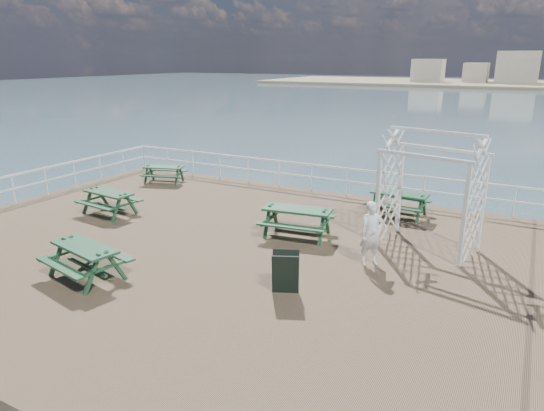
{
  "coord_description": "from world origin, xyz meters",
  "views": [
    {
      "loc": [
        7.58,
        -10.58,
        5.14
      ],
      "look_at": [
        1.32,
        1.05,
        1.1
      ],
      "focal_mm": 32.0,
      "sensor_mm": 36.0,
      "label": 1
    }
  ],
  "objects": [
    {
      "name": "picnic_table_a",
      "position": [
        -6.09,
        5.03,
        0.51
      ],
      "size": [
        1.98,
        1.77,
        0.8
      ],
      "rotation": [
        0.0,
        0.0,
        0.32
      ],
      "color": "#153B21",
      "rests_on": "ground"
    },
    {
      "name": "picnic_table_e",
      "position": [
        -1.52,
        -3.19,
        0.59
      ],
      "size": [
        2.17,
        1.89,
        0.93
      ],
      "rotation": [
        0.0,
        0.0,
        -0.2
      ],
      "color": "#153B21",
      "rests_on": "ground"
    },
    {
      "name": "sandwich_board",
      "position": [
        3.11,
        -1.63,
        0.49
      ],
      "size": [
        0.74,
        0.66,
        1.0
      ],
      "rotation": [
        0.0,
        0.0,
        0.42
      ],
      "color": "black",
      "rests_on": "ground"
    },
    {
      "name": "picnic_table_b",
      "position": [
        1.75,
        1.84,
        0.62
      ],
      "size": [
        2.21,
        1.88,
        0.97
      ],
      "rotation": [
        0.0,
        0.0,
        0.14
      ],
      "color": "#153B21",
      "rests_on": "ground"
    },
    {
      "name": "picnic_table_d",
      "position": [
        -4.84,
        0.74,
        0.57
      ],
      "size": [
        1.98,
        1.66,
        0.89
      ],
      "rotation": [
        0.0,
        0.0,
        -0.11
      ],
      "color": "#153B21",
      "rests_on": "ground"
    },
    {
      "name": "ground",
      "position": [
        0.0,
        0.0,
        -0.15
      ],
      "size": [
        18.0,
        14.0,
        0.3
      ],
      "primitive_type": "cube",
      "color": "brown",
      "rests_on": "ground"
    },
    {
      "name": "railing",
      "position": [
        -0.07,
        2.57,
        0.87
      ],
      "size": [
        17.77,
        13.76,
        1.1
      ],
      "color": "silver",
      "rests_on": "ground"
    },
    {
      "name": "trellis_arbor",
      "position": [
        5.34,
        2.74,
        1.47
      ],
      "size": [
        2.91,
        1.98,
        3.31
      ],
      "rotation": [
        0.0,
        0.0,
        -0.23
      ],
      "color": "silver",
      "rests_on": "ground"
    },
    {
      "name": "person",
      "position": [
        4.31,
        0.85,
        0.84
      ],
      "size": [
        0.73,
        0.7,
        1.68
      ],
      "primitive_type": "imported",
      "rotation": [
        0.0,
        0.0,
        0.71
      ],
      "color": "white",
      "rests_on": "ground"
    },
    {
      "name": "picnic_table_c",
      "position": [
        3.93,
        5.26,
        0.57
      ],
      "size": [
        1.91,
        1.57,
        0.9
      ],
      "rotation": [
        0.0,
        0.0,
        -0.05
      ],
      "color": "#153B21",
      "rests_on": "ground"
    }
  ]
}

